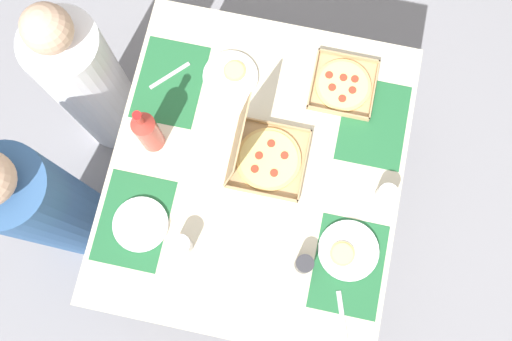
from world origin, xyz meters
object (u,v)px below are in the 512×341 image
cup_red (386,195)px  diner_right_seat (91,85)px  plate_middle (141,224)px  diner_left_seat (51,207)px  plate_far_right (231,76)px  cup_clear_right (304,264)px  soda_bottle (147,131)px  pizza_box_corner_left (262,155)px  plate_near_right (348,251)px  cup_spare (182,245)px  pizza_box_edge_far (343,85)px

cup_red → diner_right_seat: 1.39m
plate_middle → diner_left_seat: (0.01, 0.44, -0.22)m
plate_far_right → cup_clear_right: size_ratio=2.53×
soda_bottle → cup_clear_right: soda_bottle is taller
pizza_box_corner_left → soda_bottle: 0.44m
pizza_box_corner_left → cup_clear_right: (-0.37, -0.24, -0.01)m
pizza_box_corner_left → plate_near_right: 0.49m
soda_bottle → plate_near_right: bearing=-108.0°
plate_near_right → cup_clear_right: (-0.09, 0.15, 0.03)m
plate_far_right → plate_near_right: 0.83m
cup_spare → diner_left_seat: 0.67m
plate_middle → cup_clear_right: cup_clear_right is taller
plate_middle → soda_bottle: 0.36m
pizza_box_edge_far → diner_left_seat: (-0.70, 1.10, -0.22)m
plate_far_right → soda_bottle: 0.42m
diner_right_seat → soda_bottle: bearing=-122.2°
plate_near_right → cup_red: bearing=-23.5°
cup_clear_right → diner_right_seat: 1.27m
pizza_box_edge_far → cup_red: cup_red is taller
pizza_box_edge_far → diner_right_seat: bearing=96.6°
pizza_box_corner_left → cup_red: pizza_box_corner_left is taller
pizza_box_corner_left → plate_middle: size_ratio=1.51×
pizza_box_edge_far → cup_red: size_ratio=2.93×
plate_near_right → cup_red: size_ratio=2.66×
cup_spare → diner_right_seat: diner_right_seat is taller
plate_near_right → pizza_box_edge_far: bearing=11.5°
plate_near_right → soda_bottle: bearing=72.0°
pizza_box_corner_left → soda_bottle: size_ratio=1.00×
pizza_box_edge_far → cup_clear_right: cup_clear_right is taller
pizza_box_edge_far → soda_bottle: (-0.38, 0.69, 0.12)m
plate_middle → plate_far_right: bearing=-17.3°
pizza_box_edge_far → plate_far_right: 0.45m
diner_right_seat → pizza_box_corner_left: bearing=-105.8°
cup_spare → diner_left_seat: diner_left_seat is taller
diner_left_seat → plate_middle: bearing=-91.4°
pizza_box_corner_left → diner_left_seat: 0.94m
pizza_box_edge_far → diner_left_seat: bearing=122.7°
cup_red → pizza_box_corner_left: bearing=84.0°
plate_far_right → plate_middle: bearing=162.7°
cup_red → diner_right_seat: (0.29, 1.33, -0.29)m
plate_far_right → cup_spare: cup_spare is taller
pizza_box_edge_far → plate_far_right: pizza_box_edge_far is taller
cup_red → cup_clear_right: size_ratio=0.98×
cup_red → cup_clear_right: (-0.32, 0.26, 0.00)m
plate_middle → diner_right_seat: bearing=36.9°
cup_clear_right → pizza_box_corner_left: bearing=32.6°
pizza_box_edge_far → plate_middle: size_ratio=1.19×
plate_near_right → cup_clear_right: size_ratio=2.61×
diner_left_seat → diner_right_seat: (0.58, 0.00, -0.04)m
pizza_box_edge_far → cup_red: bearing=-150.6°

